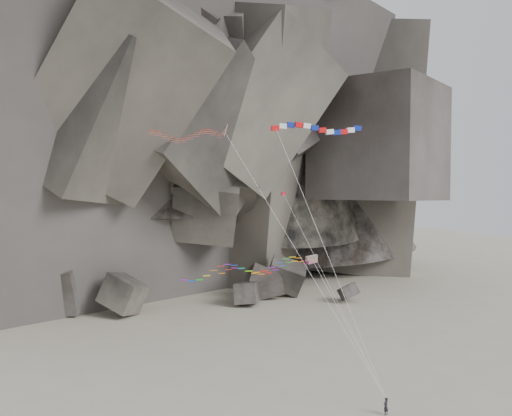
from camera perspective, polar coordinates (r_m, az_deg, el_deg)
name	(u,v)px	position (r m, az deg, el deg)	size (l,w,h in m)	color
ground	(276,389)	(58.41, 2.01, -17.66)	(260.00, 260.00, 0.00)	gray
headland	(130,72)	(123.31, -12.47, 13.11)	(110.00, 70.00, 84.00)	#5B544B
boulder_field	(157,292)	(91.62, -9.91, -8.30)	(52.41, 17.03, 9.23)	#47423F
kite_flyer	(386,405)	(53.76, 12.86, -18.64)	(0.62, 0.41, 1.77)	black
delta_kite	(185,135)	(55.80, -7.14, 7.27)	(17.80, 14.23, 24.65)	red
banner_kite	(318,130)	(55.70, 6.19, 7.76)	(8.80, 9.78, 24.57)	red
parafoil_kite	(244,268)	(57.69, -1.18, -6.06)	(15.08, 13.09, 11.21)	gold
pennant_kite	(305,238)	(53.32, 4.96, -3.04)	(6.10, 8.67, 17.87)	red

